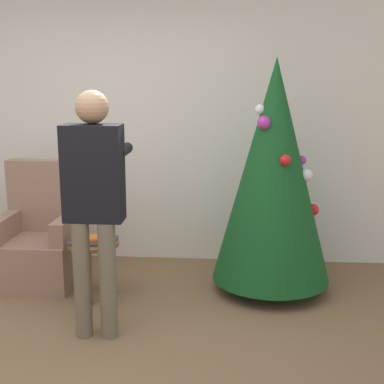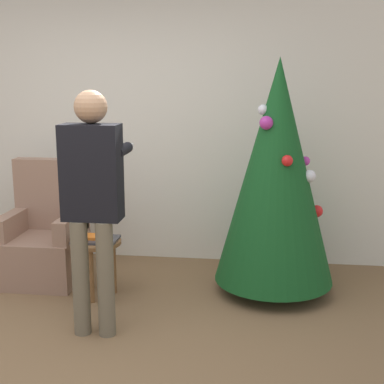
% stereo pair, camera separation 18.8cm
% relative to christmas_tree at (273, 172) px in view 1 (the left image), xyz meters
% --- Properties ---
extents(ground_plane, '(14.00, 14.00, 0.00)m').
position_rel_christmas_tree_xyz_m(ground_plane, '(-1.39, -1.46, -1.03)').
color(ground_plane, brown).
extents(wall_back, '(8.00, 0.06, 2.70)m').
position_rel_christmas_tree_xyz_m(wall_back, '(-1.39, 0.77, 0.32)').
color(wall_back, silver).
rests_on(wall_back, ground_plane).
extents(christmas_tree, '(0.99, 0.99, 1.95)m').
position_rel_christmas_tree_xyz_m(christmas_tree, '(0.00, 0.00, 0.00)').
color(christmas_tree, brown).
rests_on(christmas_tree, ground_plane).
extents(armchair, '(0.66, 0.66, 1.06)m').
position_rel_christmas_tree_xyz_m(armchair, '(-2.03, 0.05, -0.67)').
color(armchair, '#93705B').
rests_on(armchair, ground_plane).
extents(person_standing, '(0.42, 0.57, 1.70)m').
position_rel_christmas_tree_xyz_m(person_standing, '(-1.27, -0.89, -0.01)').
color(person_standing, '#6B604C').
rests_on(person_standing, ground_plane).
extents(side_stool, '(0.41, 0.41, 0.48)m').
position_rel_christmas_tree_xyz_m(side_stool, '(-1.45, -0.29, -0.62)').
color(side_stool, brown).
rests_on(side_stool, ground_plane).
extents(laptop, '(0.36, 0.26, 0.02)m').
position_rel_christmas_tree_xyz_m(laptop, '(-1.45, -0.29, -0.54)').
color(laptop, '#38383D').
rests_on(laptop, side_stool).
extents(book, '(0.19, 0.14, 0.02)m').
position_rel_christmas_tree_xyz_m(book, '(-1.45, -0.29, -0.52)').
color(book, orange).
rests_on(book, laptop).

